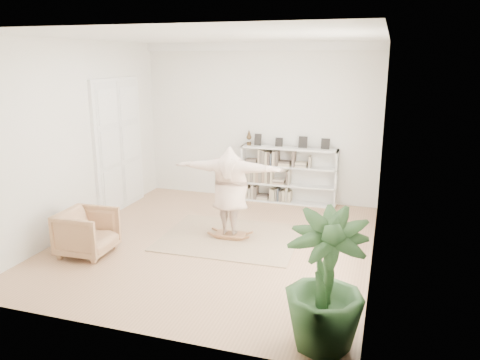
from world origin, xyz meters
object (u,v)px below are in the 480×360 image
at_px(person, 230,189).
at_px(houseplant, 325,281).
at_px(bookshelf, 288,176).
at_px(armchair, 87,232).
at_px(rocker_board, 230,235).

height_order(person, houseplant, person).
xyz_separation_m(bookshelf, houseplant, (1.56, -5.37, 0.18)).
bearing_deg(armchair, houseplant, -111.04).
xyz_separation_m(armchair, rocker_board, (2.09, 1.41, -0.32)).
bearing_deg(rocker_board, armchair, -147.50).
relative_size(bookshelf, houseplant, 1.34).
distance_m(bookshelf, houseplant, 5.59).
xyz_separation_m(bookshelf, person, (-0.55, -2.52, 0.33)).
height_order(bookshelf, rocker_board, bookshelf).
bearing_deg(person, bookshelf, -103.83).
relative_size(armchair, houseplant, 0.52).
distance_m(rocker_board, person, 0.89).
bearing_deg(rocker_board, houseplant, -54.99).
height_order(rocker_board, person, person).
bearing_deg(person, rocker_board, 61.91).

